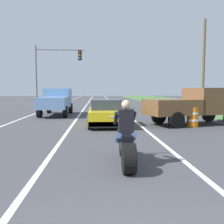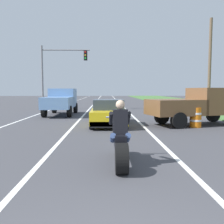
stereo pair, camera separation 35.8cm
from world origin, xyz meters
name	(u,v)px [view 1 (the left image)]	position (x,y,z in m)	size (l,w,h in m)	color
lane_stripe_left_solid	(40,112)	(-5.40, 20.00, 0.00)	(0.14, 120.00, 0.01)	white
lane_stripe_right_solid	(123,111)	(1.80, 20.00, 0.00)	(0.14, 120.00, 0.01)	white
lane_stripe_centre_dashed	(82,111)	(-1.80, 20.00, 0.00)	(0.14, 120.00, 0.01)	white
motorcycle_with_rider	(126,142)	(0.23, 4.22, 0.59)	(0.70, 2.21, 1.62)	black
sports_car_yellow	(106,113)	(0.01, 11.46, 0.63)	(1.84, 4.30, 1.37)	yellow
pickup_truck_left_lane_light_blue	(56,100)	(-3.51, 16.89, 1.11)	(2.02, 4.80, 1.98)	#6B93C6
pickup_truck_right_shoulder_brown	(194,104)	(4.73, 11.33, 1.11)	(5.14, 3.14, 1.98)	brown
traffic_light_mast_near	(51,67)	(-4.72, 21.84, 3.99)	(4.57, 0.34, 6.00)	gray
utility_pole_roadside	(203,66)	(8.40, 18.64, 3.84)	(0.24, 0.24, 7.69)	brown
construction_barrel_nearest	(193,117)	(4.36, 10.49, 0.50)	(0.58, 0.58, 1.00)	orange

